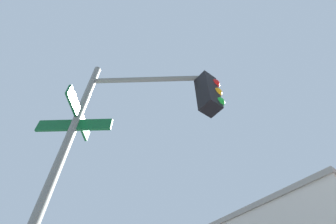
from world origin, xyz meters
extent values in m
cylinder|color=slate|center=(-6.89, -7.33, 2.63)|extent=(0.12, 0.12, 5.26)
cylinder|color=slate|center=(-6.25, -6.53, 4.86)|extent=(1.35, 1.64, 0.09)
cube|color=black|center=(-5.61, -5.74, 4.41)|extent=(0.28, 0.28, 0.80)
sphere|color=red|center=(-5.52, -5.62, 4.66)|extent=(0.18, 0.18, 0.18)
sphere|color=orange|center=(-5.52, -5.62, 4.41)|extent=(0.18, 0.18, 0.18)
sphere|color=green|center=(-5.52, -5.62, 4.16)|extent=(0.18, 0.18, 0.18)
cube|color=#0F5128|center=(-6.89, -7.33, 3.74)|extent=(0.72, 0.88, 0.20)
cube|color=#0F5128|center=(-6.89, -7.33, 3.96)|extent=(0.80, 0.66, 0.20)
camera|label=1|loc=(-4.10, -7.70, 1.35)|focal=24.93mm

